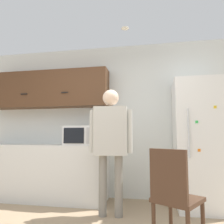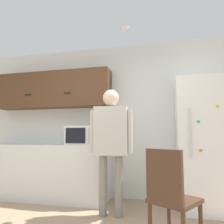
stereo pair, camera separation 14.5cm
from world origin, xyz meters
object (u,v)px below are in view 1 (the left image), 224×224
object	(u,v)px
person	(111,137)
refrigerator	(198,143)
microwave	(80,136)
chair	(174,194)

from	to	relation	value
person	refrigerator	world-z (taller)	refrigerator
microwave	person	world-z (taller)	person
person	chair	distance (m)	1.19
microwave	chair	world-z (taller)	microwave
chair	microwave	bearing A→B (deg)	-9.96
refrigerator	chair	bearing A→B (deg)	-110.88
microwave	person	size ratio (longest dim) A/B	0.27
person	chair	world-z (taller)	person
microwave	refrigerator	bearing A→B (deg)	2.07
person	chair	xyz separation A→B (m)	(0.76, -0.76, -0.53)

